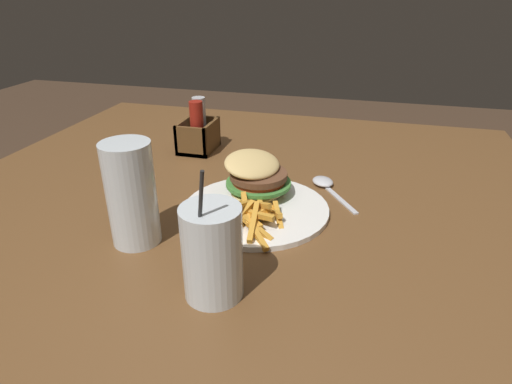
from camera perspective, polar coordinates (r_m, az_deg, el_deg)
The scene contains 6 objects.
dining_table at distance 0.91m, azimuth -2.68°, elevation -10.04°, with size 1.27×1.24×0.77m.
meal_plate_near at distance 0.81m, azimuth -0.01°, elevation -0.03°, with size 0.27×0.27×0.10m.
beer_glass at distance 0.71m, azimuth -16.24°, elevation -0.54°, with size 0.08×0.08×0.17m.
juice_glass at distance 0.58m, azimuth -5.83°, elevation -8.45°, with size 0.08×0.08×0.20m.
spoon at distance 0.91m, azimuth 9.12°, elevation 1.16°, with size 0.15×0.11×0.01m.
condiment_caddy at distance 1.09m, azimuth -7.70°, elevation 7.91°, with size 0.11×0.08×0.13m.
Camera 1 is at (-0.70, -0.23, 1.16)m, focal length 30.00 mm.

